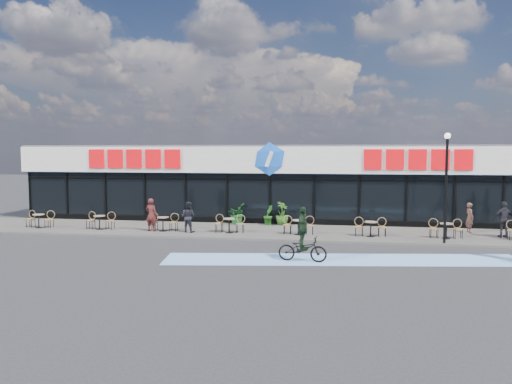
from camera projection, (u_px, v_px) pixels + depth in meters
ground at (249, 249)px, 21.70m from camera, size 120.00×120.00×0.00m
sidewalk at (264, 231)px, 26.12m from camera, size 44.00×5.00×0.10m
bike_lane at (343, 259)px, 19.59m from camera, size 14.17×4.13×0.01m
building at (276, 182)px, 31.27m from camera, size 30.60×6.57×4.75m
lamp_post at (446, 178)px, 22.34m from camera, size 0.28×0.28×4.97m
bistro_set_0 at (40, 219)px, 27.09m from camera, size 1.54×0.62×0.90m
bistro_set_1 at (100, 221)px, 26.53m from camera, size 1.54×0.62×0.90m
bistro_set_2 at (164, 222)px, 25.98m from camera, size 1.54×0.62×0.90m
bistro_set_3 at (229, 224)px, 25.42m from camera, size 1.54×0.62×0.90m
bistro_set_4 at (298, 225)px, 24.86m from camera, size 1.54×0.62×0.90m
bistro_set_5 at (371, 227)px, 24.31m from camera, size 1.54×0.62×0.90m
bistro_set_6 at (446, 229)px, 23.75m from camera, size 1.54×0.62×0.90m
potted_plant_left at (268, 215)px, 28.04m from camera, size 0.56×0.66×1.11m
potted_plant_mid at (236, 214)px, 28.32m from camera, size 1.00×1.12×1.17m
potted_plant_right at (282, 213)px, 28.05m from camera, size 0.95×0.95×1.30m
patron_left at (151, 215)px, 25.81m from camera, size 0.68×0.50×1.72m
patron_right at (188, 217)px, 25.51m from camera, size 0.88×0.76×1.58m
pedestrian_b at (470, 218)px, 25.35m from camera, size 0.50×0.64×1.54m
pedestrian_c at (504, 219)px, 23.91m from camera, size 1.09×0.59×1.76m
cyclist_a at (303, 242)px, 19.19m from camera, size 1.95×1.02×2.13m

